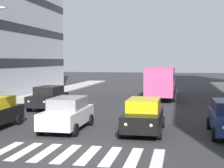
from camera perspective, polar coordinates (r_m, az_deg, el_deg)
The scene contains 6 objects.
ground_plane at distance 13.80m, azimuth -5.78°, elevation -11.63°, with size 180.00×180.00×0.00m, color #2D2D30.
crosswalk_markings at distance 13.80m, azimuth -5.78°, elevation -11.62°, with size 6.75×2.80×0.01m.
car_1 at distance 17.65m, azimuth 5.30°, elevation -5.24°, with size 2.02×4.44×1.72m.
car_2 at distance 18.40m, azimuth -7.48°, elevation -4.88°, with size 2.02×4.44×1.72m.
car_row2_0 at distance 26.51m, azimuth -10.62°, elevation -2.19°, with size 2.02×4.44×1.72m.
bus_behind_traffic at distance 34.33m, azimuth 8.28°, elevation 0.87°, with size 2.78×10.50×3.00m.
Camera 1 is at (-3.93, 12.70, 3.72)m, focal length 54.55 mm.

